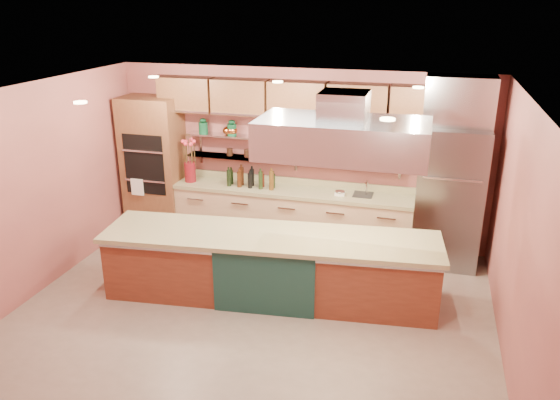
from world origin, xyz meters
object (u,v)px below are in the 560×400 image
(island, at_px, (270,266))
(green_canister, at_px, (265,132))
(copper_kettle, at_px, (228,131))
(refrigerator, at_px, (449,198))
(flower_vase, at_px, (190,172))
(kitchen_scale, at_px, (340,192))

(island, height_order, green_canister, green_canister)
(copper_kettle, bearing_deg, green_canister, 0.00)
(refrigerator, relative_size, flower_vase, 6.38)
(flower_vase, distance_m, copper_kettle, 0.94)
(island, xyz_separation_m, copper_kettle, (-1.27, 1.91, 1.33))
(copper_kettle, bearing_deg, flower_vase, -160.06)
(island, xyz_separation_m, kitchen_scale, (0.63, 1.69, 0.52))
(refrigerator, distance_m, copper_kettle, 3.60)
(island, height_order, flower_vase, flower_vase)
(flower_vase, bearing_deg, copper_kettle, 19.94)
(kitchen_scale, bearing_deg, green_canister, 155.62)
(flower_vase, height_order, kitchen_scale, flower_vase)
(flower_vase, bearing_deg, kitchen_scale, 0.00)
(island, distance_m, kitchen_scale, 1.88)
(island, relative_size, copper_kettle, 25.84)
(refrigerator, relative_size, island, 0.49)
(copper_kettle, bearing_deg, refrigerator, -3.74)
(flower_vase, xyz_separation_m, kitchen_scale, (2.51, 0.00, -0.12))
(refrigerator, distance_m, kitchen_scale, 1.62)
(refrigerator, height_order, flower_vase, refrigerator)
(refrigerator, height_order, kitchen_scale, refrigerator)
(island, distance_m, copper_kettle, 2.65)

